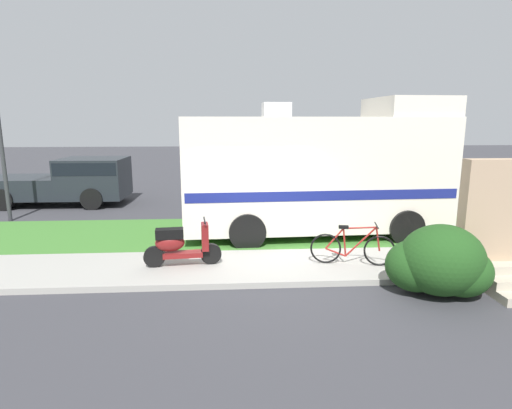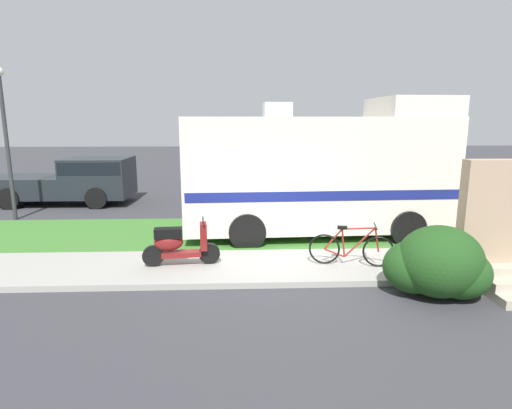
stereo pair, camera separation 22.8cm
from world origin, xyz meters
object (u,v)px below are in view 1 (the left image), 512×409
(scooter, at_px, (180,244))
(bicycle, at_px, (352,248))
(motorhome_rv, at_px, (318,171))
(pickup_truck_near, at_px, (71,180))
(street_lamp_post, at_px, (0,131))

(scooter, relative_size, bicycle, 0.93)
(motorhome_rv, bearing_deg, bicycle, -86.04)
(motorhome_rv, relative_size, pickup_truck_near, 1.36)
(scooter, distance_m, bicycle, 3.59)
(motorhome_rv, distance_m, scooter, 4.43)
(bicycle, bearing_deg, street_lamp_post, 152.33)
(motorhome_rv, height_order, scooter, motorhome_rv)
(street_lamp_post, bearing_deg, scooter, -39.37)
(motorhome_rv, xyz_separation_m, pickup_truck_near, (-8.20, 4.71, -0.83))
(scooter, bearing_deg, street_lamp_post, 140.63)
(motorhome_rv, height_order, street_lamp_post, street_lamp_post)
(pickup_truck_near, bearing_deg, motorhome_rv, -29.86)
(motorhome_rv, relative_size, bicycle, 4.03)
(motorhome_rv, bearing_deg, pickup_truck_near, 150.14)
(pickup_truck_near, bearing_deg, street_lamp_post, -111.32)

